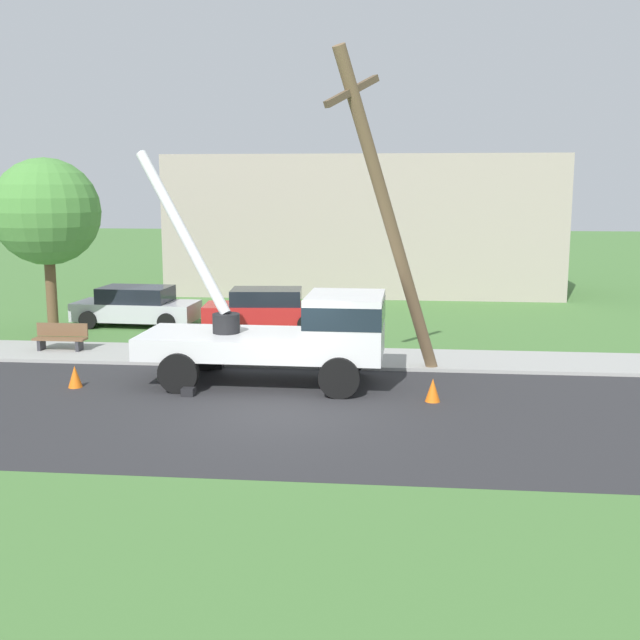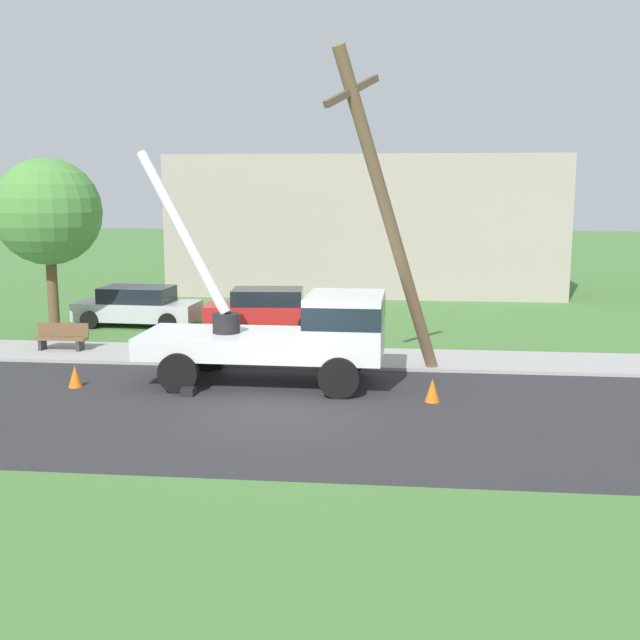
% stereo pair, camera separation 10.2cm
% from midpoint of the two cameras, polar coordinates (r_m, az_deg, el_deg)
% --- Properties ---
extents(ground_plane, '(120.00, 120.00, 0.00)m').
position_cam_midpoint_polar(ground_plane, '(29.33, 0.56, -0.06)').
color(ground_plane, '#477538').
extents(road_asphalt, '(80.00, 8.28, 0.01)m').
position_cam_midpoint_polar(road_asphalt, '(17.71, -3.01, -6.73)').
color(road_asphalt, '#2B2B2D').
rests_on(road_asphalt, ground).
extents(sidewalk_strip, '(80.00, 2.61, 0.10)m').
position_cam_midpoint_polar(sidewalk_strip, '(22.92, -0.94, -2.75)').
color(sidewalk_strip, '#9E9E99').
rests_on(sidewalk_strip, ground).
extents(utility_truck, '(6.76, 3.20, 5.98)m').
position_cam_midpoint_polar(utility_truck, '(19.83, -2.00, -0.74)').
color(utility_truck, silver).
rests_on(utility_truck, ground).
extents(leaning_utility_pole, '(3.00, 3.32, 8.35)m').
position_cam_midpoint_polar(leaning_utility_pole, '(19.85, 4.89, 7.52)').
color(leaning_utility_pole, brown).
rests_on(leaning_utility_pole, ground).
extents(traffic_cone_ahead, '(0.36, 0.36, 0.56)m').
position_cam_midpoint_polar(traffic_cone_ahead, '(18.61, 8.11, -5.11)').
color(traffic_cone_ahead, orange).
rests_on(traffic_cone_ahead, ground).
extents(traffic_cone_behind, '(0.36, 0.36, 0.56)m').
position_cam_midpoint_polar(traffic_cone_behind, '(20.67, -17.65, -3.97)').
color(traffic_cone_behind, orange).
rests_on(traffic_cone_behind, ground).
extents(parked_sedan_silver, '(4.48, 2.16, 1.42)m').
position_cam_midpoint_polar(parked_sedan_silver, '(29.01, -13.41, 0.99)').
color(parked_sedan_silver, '#B7B7BF').
rests_on(parked_sedan_silver, ground).
extents(parked_sedan_red, '(4.54, 2.27, 1.42)m').
position_cam_midpoint_polar(parked_sedan_red, '(27.73, -4.04, 0.83)').
color(parked_sedan_red, '#B21E1E').
rests_on(parked_sedan_red, ground).
extents(park_bench, '(1.60, 0.45, 0.90)m').
position_cam_midpoint_polar(park_bench, '(24.95, -18.57, -1.26)').
color(park_bench, brown).
rests_on(park_bench, ground).
extents(roadside_tree_near, '(3.57, 3.57, 5.96)m').
position_cam_midpoint_polar(roadside_tree_near, '(27.74, -19.50, 7.45)').
color(roadside_tree_near, brown).
rests_on(roadside_tree_near, ground).
extents(lowrise_building_backdrop, '(18.00, 6.00, 6.40)m').
position_cam_midpoint_polar(lowrise_building_backdrop, '(37.42, 3.15, 7.02)').
color(lowrise_building_backdrop, '#A5998C').
rests_on(lowrise_building_backdrop, ground).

